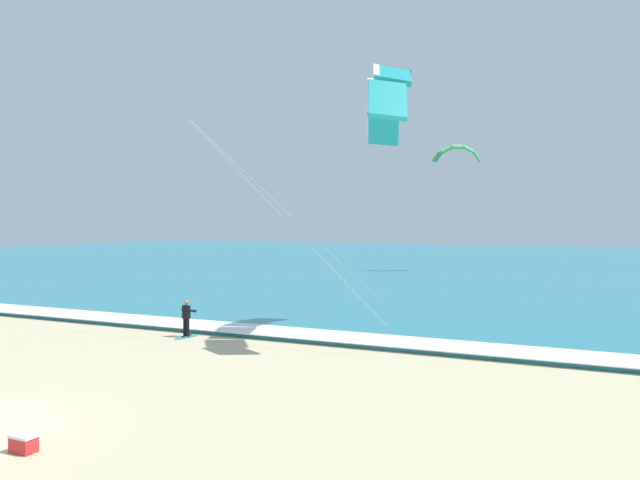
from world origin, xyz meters
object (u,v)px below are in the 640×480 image
at_px(surfboard, 186,337).
at_px(kite_primary, 387,95).
at_px(kitesurfer, 187,316).
at_px(kite_distant, 457,152).
at_px(cooler_box, 24,443).

relative_size(surfboard, kite_primary, 0.14).
bearing_deg(kitesurfer, kite_distant, 85.77).
distance_m(surfboard, cooler_box, 14.12).
distance_m(kite_distant, cooler_box, 55.09).
bearing_deg(surfboard, kite_primary, 20.47).
xyz_separation_m(kitesurfer, kite_primary, (8.41, 3.12, 9.76)).
height_order(surfboard, kite_primary, kite_primary).
bearing_deg(kite_primary, cooler_box, -100.43).
height_order(surfboard, kitesurfer, kitesurfer).
xyz_separation_m(kite_distant, cooler_box, (2.43, -53.67, -12.19)).
bearing_deg(kite_primary, kitesurfer, -159.63).
distance_m(kitesurfer, kite_distant, 42.31).
relative_size(kitesurfer, kite_primary, 0.16).
bearing_deg(kite_distant, cooler_box, -87.40).
xyz_separation_m(kitesurfer, cooler_box, (5.43, -13.05, -0.74)).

